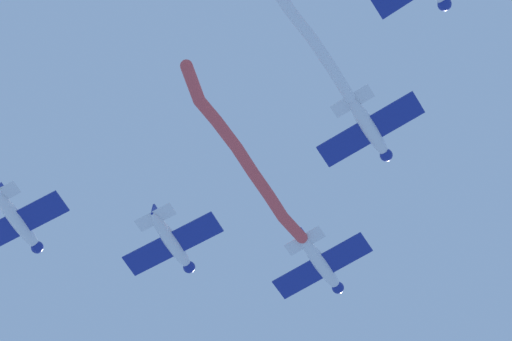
# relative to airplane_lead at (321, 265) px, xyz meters

# --- Properties ---
(airplane_lead) EXTENTS (6.02, 8.01, 1.99)m
(airplane_lead) POSITION_rel_airplane_lead_xyz_m (0.00, 0.00, 0.00)
(airplane_lead) COLOR silver
(smoke_trail_lead) EXTENTS (16.63, 2.41, 1.64)m
(smoke_trail_lead) POSITION_rel_airplane_lead_xyz_m (10.66, -1.21, -0.36)
(smoke_trail_lead) COLOR #DB4C4C
(airplane_left_wing) EXTENTS (5.92, 7.94, 1.99)m
(airplane_left_wing) POSITION_rel_airplane_lead_xyz_m (6.78, -9.22, 0.00)
(airplane_left_wing) COLOR silver
(airplane_right_wing) EXTENTS (6.01, 8.00, 1.99)m
(airplane_right_wing) POSITION_rel_airplane_lead_xyz_m (8.44, 7.71, 0.30)
(airplane_right_wing) COLOR silver
(airplane_slot) EXTENTS (5.89, 7.91, 1.99)m
(airplane_slot) POSITION_rel_airplane_lead_xyz_m (13.56, -18.42, -0.30)
(airplane_slot) COLOR silver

